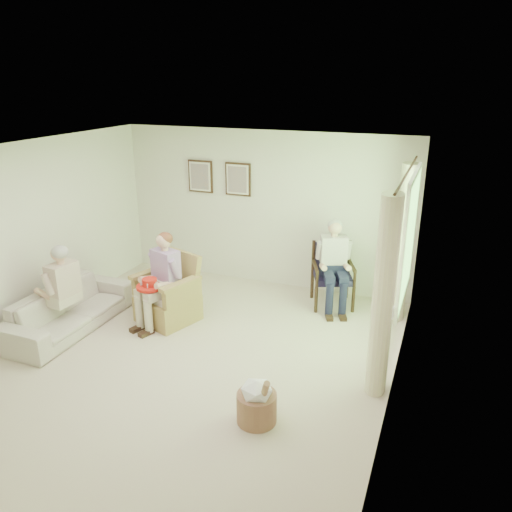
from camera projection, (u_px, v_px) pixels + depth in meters
name	position (u px, v px, depth m)	size (l,w,h in m)	color
floor	(187.00, 359.00, 6.37)	(5.50, 5.50, 0.00)	beige
back_wall	(264.00, 209.00, 8.33)	(5.00, 0.04, 2.60)	silver
left_wall	(21.00, 240.00, 6.78)	(0.04, 5.50, 2.60)	silver
right_wall	(399.00, 296.00, 5.06)	(0.04, 5.50, 2.60)	silver
ceiling	(176.00, 154.00, 5.48)	(5.00, 5.50, 0.02)	white
window	(409.00, 236.00, 6.03)	(0.13, 2.50, 1.63)	#2D6B23
curtain_left	(383.00, 298.00, 5.37)	(0.34, 0.34, 2.30)	beige
curtain_right	(403.00, 244.00, 7.08)	(0.34, 0.34, 2.30)	beige
framed_print_left	(200.00, 176.00, 8.53)	(0.45, 0.05, 0.55)	#382114
framed_print_right	(238.00, 179.00, 8.29)	(0.45, 0.05, 0.55)	#382114
wicker_armchair	(169.00, 300.00, 7.31)	(0.77, 0.77, 0.99)	tan
wood_armchair	(334.00, 272.00, 7.77)	(0.62, 0.58, 0.95)	black
sofa	(69.00, 309.00, 7.05)	(0.78, 2.00, 0.58)	beige
person_wicker	(162.00, 274.00, 7.04)	(0.40, 0.62, 1.33)	beige
person_dark	(333.00, 259.00, 7.54)	(0.40, 0.63, 1.35)	#181A36
person_sofa	(59.00, 286.00, 6.81)	(0.42, 0.62, 1.25)	beige
red_hat	(150.00, 285.00, 6.93)	(0.38, 0.38, 0.14)	red
hatbox	(257.00, 401.00, 5.15)	(0.51, 0.51, 0.62)	tan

